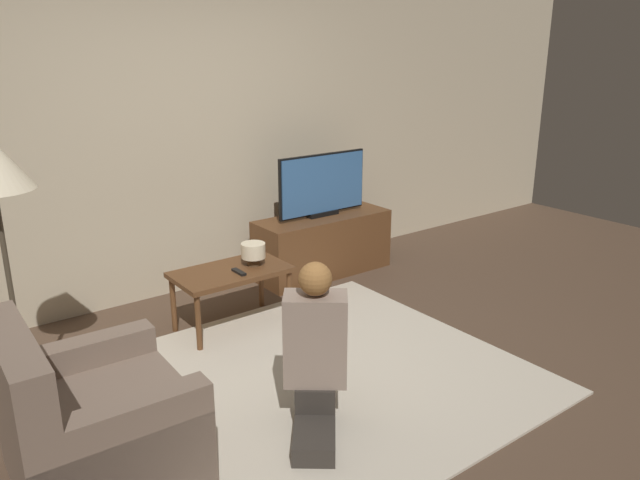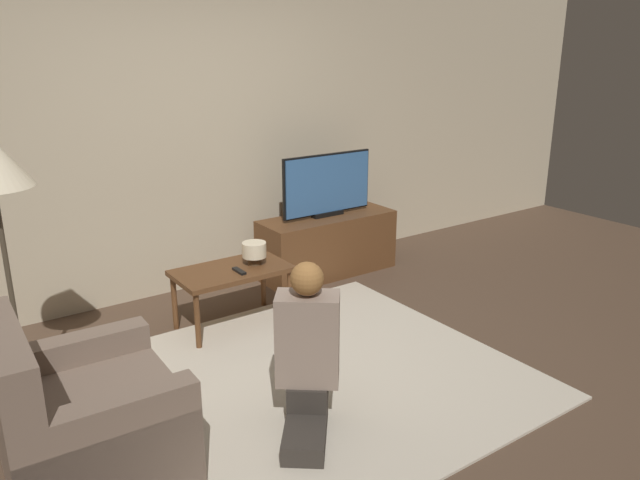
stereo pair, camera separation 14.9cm
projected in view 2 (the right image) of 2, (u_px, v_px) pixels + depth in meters
The scene contains 10 objects.
ground_plane at pixel (310, 381), 3.94m from camera, with size 10.00×10.00×0.00m, color brown.
wall_back at pixel (176, 138), 5.05m from camera, with size 10.00×0.06×2.60m.
rug at pixel (310, 380), 3.94m from camera, with size 2.53×2.29×0.02m.
tv_stand at pixel (327, 245), 5.70m from camera, with size 1.27×0.46×0.55m.
tv at pixel (327, 185), 5.53m from camera, with size 0.91×0.08×0.56m.
coffee_table at pixel (232, 275), 4.59m from camera, with size 0.83×0.48×0.46m.
armchair at pixel (85, 423), 3.02m from camera, with size 0.83×0.87×0.85m.
person_kneeling at pixel (307, 350), 3.35m from camera, with size 0.70×0.80×0.95m.
table_lamp at pixel (254, 251), 4.63m from camera, with size 0.18×0.18×0.17m.
remote at pixel (239, 271), 4.50m from camera, with size 0.04×0.15×0.02m.
Camera 2 is at (-1.95, -2.88, 2.05)m, focal length 35.00 mm.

